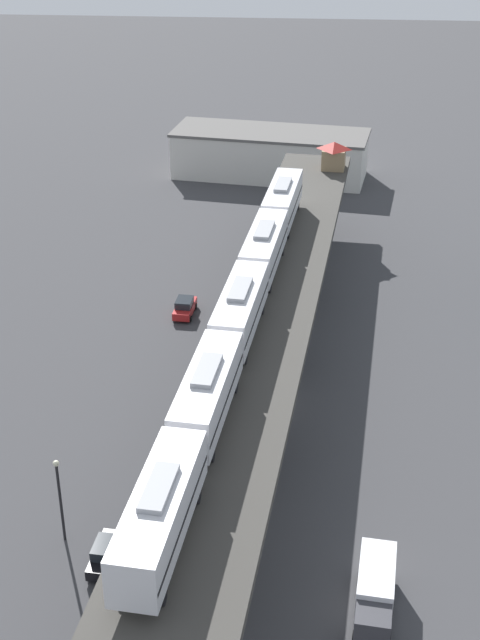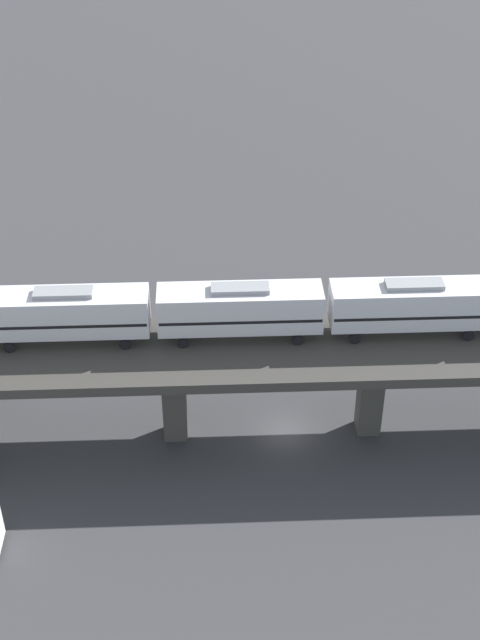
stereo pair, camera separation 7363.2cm
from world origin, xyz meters
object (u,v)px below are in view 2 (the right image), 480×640
street_car_black (14,371)px  street_lamp (37,314)px  subway_train (240,308)px  street_car_red (441,337)px

street_car_black → street_lamp: (-3.58, 2.18, 3.17)m
subway_train → street_car_red: size_ratio=13.82×
street_car_red → street_lamp: bearing=-96.4°
subway_train → street_lamp: subway_train is taller
subway_train → street_car_red: subway_train is taller
street_lamp → street_car_red: bearing=83.6°
street_car_black → street_lamp: size_ratio=0.65×
street_car_black → subway_train: bearing=66.9°
subway_train → street_car_red: (-7.37, 19.02, -9.90)m
subway_train → street_car_black: subway_train is taller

